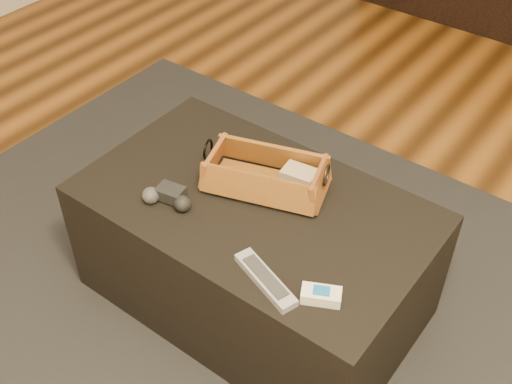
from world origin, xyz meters
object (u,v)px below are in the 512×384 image
Objects in this scene: wicker_basket at (266,176)px; silver_remote at (265,279)px; game_controller at (168,197)px; ottoman at (255,252)px; tv_remote at (258,183)px; cream_gadget at (321,295)px.

silver_remote is at bearing -53.70° from wicker_basket.
wicker_basket is 2.51× the size of game_controller.
ottoman is 5.38× the size of tv_remote.
game_controller is (-0.16, -0.20, 0.00)m from tv_remote.
game_controller is at bearing 169.80° from silver_remote.
ottoman is at bearing 132.18° from silver_remote.
wicker_basket is 1.81× the size of silver_remote.
cream_gadget is (0.35, -0.25, -0.03)m from wicker_basket.
wicker_basket is at bearing 144.21° from cream_gadget.
wicker_basket reaches higher than game_controller.
tv_remote reaches higher than silver_remote.
wicker_basket is at bearing 126.30° from silver_remote.
cream_gadget is at bearing -35.79° from wicker_basket.
ottoman is at bearing -87.59° from tv_remote.
game_controller reaches higher than ottoman.
cream_gadget is at bearing -56.89° from tv_remote.
ottoman is 0.26m from wicker_basket.
wicker_basket is (0.01, 0.02, 0.02)m from tv_remote.
wicker_basket is 0.36m from silver_remote.
silver_remote is (0.21, -0.29, -0.03)m from wicker_basket.
wicker_basket is 0.28m from game_controller.
tv_remote is at bearing 147.13° from cream_gadget.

